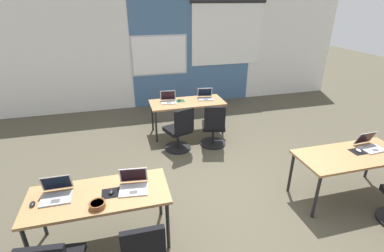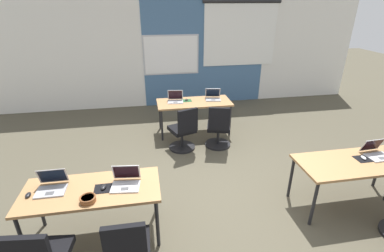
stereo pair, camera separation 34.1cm
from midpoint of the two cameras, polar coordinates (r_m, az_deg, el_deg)
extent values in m
plane|color=#4C4738|center=(4.57, 7.73, -13.00)|extent=(24.00, 24.00, 0.00)
cube|color=silver|center=(7.85, -0.99, 14.49)|extent=(10.00, 0.20, 2.80)
cube|color=#42668E|center=(7.87, 3.93, 14.47)|extent=(3.33, 0.01, 2.80)
cube|color=#B7B7BC|center=(7.70, -2.96, 14.22)|extent=(1.48, 0.02, 1.04)
cube|color=white|center=(7.70, -2.96, 14.22)|extent=(1.40, 0.02, 0.96)
cube|color=white|center=(8.07, 11.03, 17.61)|extent=(2.00, 0.02, 1.59)
cylinder|color=black|center=(8.02, 11.55, 23.61)|extent=(2.10, 0.10, 0.10)
cube|color=#A37547|center=(3.55, -17.13, -12.42)|extent=(1.60, 0.70, 0.04)
cylinder|color=black|center=(3.73, -28.90, -19.84)|extent=(0.04, 0.04, 0.68)
cylinder|color=black|center=(3.51, -4.13, -19.27)|extent=(0.04, 0.04, 0.68)
cylinder|color=black|center=(4.16, -26.51, -14.20)|extent=(0.04, 0.04, 0.68)
cylinder|color=black|center=(3.97, -5.10, -13.32)|extent=(0.04, 0.04, 0.68)
cube|color=#A37547|center=(4.59, 32.14, -6.37)|extent=(1.60, 0.70, 0.04)
cylinder|color=black|center=(4.15, 25.76, -14.12)|extent=(0.04, 0.04, 0.68)
cylinder|color=black|center=(4.54, 21.57, -9.73)|extent=(0.04, 0.04, 0.68)
cylinder|color=black|center=(5.42, 35.21, -7.00)|extent=(0.04, 0.04, 0.68)
cube|color=#A37547|center=(6.12, 2.03, 4.78)|extent=(1.60, 0.70, 0.04)
cylinder|color=black|center=(5.88, -4.49, 0.06)|extent=(0.04, 0.04, 0.68)
cylinder|color=black|center=(6.17, 9.30, 1.05)|extent=(0.04, 0.04, 0.68)
cylinder|color=black|center=(6.42, -5.05, 2.25)|extent=(0.04, 0.04, 0.68)
cylinder|color=black|center=(6.70, 7.67, 3.07)|extent=(0.04, 0.04, 0.68)
cube|color=silver|center=(3.46, -10.58, -12.13)|extent=(0.35, 0.27, 0.02)
cube|color=#4C4C4F|center=(3.41, -10.70, -12.51)|extent=(0.10, 0.07, 0.00)
cube|color=silver|center=(3.51, -10.47, -9.22)|extent=(0.34, 0.10, 0.21)
cube|color=black|center=(3.50, -10.48, -9.25)|extent=(0.30, 0.09, 0.19)
cube|color=black|center=(3.50, -14.81, -12.25)|extent=(0.22, 0.19, 0.00)
ellipsoid|color=black|center=(3.49, -14.85, -12.00)|extent=(0.08, 0.11, 0.03)
cube|color=black|center=(3.22, -9.52, -22.86)|extent=(0.44, 0.44, 0.08)
cube|color=black|center=(2.85, -9.84, -22.86)|extent=(0.40, 0.06, 0.46)
cube|color=#9E9EA3|center=(3.64, -24.32, -12.05)|extent=(0.33, 0.23, 0.02)
cube|color=#4C4C4F|center=(3.60, -24.54, -12.41)|extent=(0.09, 0.06, 0.00)
cube|color=#9E9EA3|center=(3.70, -24.12, -9.28)|extent=(0.33, 0.08, 0.21)
cube|color=black|center=(3.69, -24.15, -9.30)|extent=(0.30, 0.06, 0.19)
ellipsoid|color=black|center=(3.68, -28.07, -12.34)|extent=(0.06, 0.10, 0.03)
cube|color=#9E9EA3|center=(6.25, 5.87, 5.35)|extent=(0.37, 0.28, 0.02)
cube|color=#4C4C4F|center=(6.19, 5.92, 5.28)|extent=(0.10, 0.07, 0.00)
cube|color=#9E9EA3|center=(6.35, 5.79, 6.76)|extent=(0.34, 0.14, 0.21)
cube|color=black|center=(6.35, 5.79, 6.76)|extent=(0.30, 0.12, 0.18)
cylinder|color=black|center=(5.84, 6.90, -3.72)|extent=(0.52, 0.52, 0.04)
cylinder|color=black|center=(5.76, 6.99, -2.06)|extent=(0.06, 0.06, 0.34)
cube|color=black|center=(5.67, 7.10, -0.16)|extent=(0.54, 0.54, 0.08)
cube|color=black|center=(5.33, 7.34, 1.36)|extent=(0.40, 0.16, 0.46)
sphere|color=black|center=(6.05, 6.84, -2.66)|extent=(0.04, 0.04, 0.04)
sphere|color=black|center=(5.79, 9.13, -4.11)|extent=(0.04, 0.04, 0.04)
sphere|color=black|center=(5.77, 4.71, -3.97)|extent=(0.04, 0.04, 0.04)
cube|color=#B7B7BC|center=(4.87, 35.42, -5.19)|extent=(0.34, 0.25, 0.02)
cube|color=#4C4C4F|center=(4.83, 35.89, -5.36)|extent=(0.09, 0.07, 0.00)
cube|color=#B7B7BC|center=(4.91, 34.47, -3.22)|extent=(0.33, 0.11, 0.21)
cube|color=black|center=(4.90, 34.51, -3.23)|extent=(0.30, 0.09, 0.18)
cube|color=black|center=(4.71, 33.26, -5.65)|extent=(0.22, 0.19, 0.00)
ellipsoid|color=silver|center=(4.70, 33.31, -5.45)|extent=(0.07, 0.11, 0.03)
cube|color=#B7B7BC|center=(6.07, -1.78, 4.90)|extent=(0.36, 0.27, 0.02)
cube|color=#4C4C4F|center=(6.02, -1.77, 4.83)|extent=(0.10, 0.07, 0.00)
cube|color=#B7B7BC|center=(6.16, -1.82, 6.35)|extent=(0.33, 0.09, 0.22)
cube|color=black|center=(6.16, -1.82, 6.34)|extent=(0.30, 0.07, 0.19)
cube|color=#23512D|center=(6.17, 0.47, 5.16)|extent=(0.22, 0.19, 0.00)
ellipsoid|color=black|center=(6.16, 0.47, 5.32)|extent=(0.08, 0.11, 0.03)
cylinder|color=black|center=(5.69, -0.31, -4.33)|extent=(0.52, 0.52, 0.04)
cylinder|color=black|center=(5.61, -0.32, -2.62)|extent=(0.06, 0.06, 0.34)
cube|color=black|center=(5.51, -0.32, -0.68)|extent=(0.56, 0.56, 0.08)
cube|color=black|center=(5.20, 1.02, 0.99)|extent=(0.40, 0.19, 0.46)
sphere|color=black|center=(5.87, -1.43, -3.35)|extent=(0.04, 0.04, 0.04)
sphere|color=black|center=(5.74, 1.98, -4.08)|extent=(0.04, 0.04, 0.04)
sphere|color=black|center=(5.55, -1.96, -5.17)|extent=(0.04, 0.04, 0.04)
cylinder|color=brown|center=(3.34, -17.60, -14.09)|extent=(0.17, 0.17, 0.05)
torus|color=brown|center=(3.32, -17.66, -13.72)|extent=(0.18, 0.18, 0.02)
cylinder|color=gold|center=(3.33, -17.65, -13.80)|extent=(0.14, 0.14, 0.01)
camera|label=1|loc=(0.17, -87.77, 1.02)|focal=26.25mm
camera|label=2|loc=(0.17, 92.23, -1.02)|focal=26.25mm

